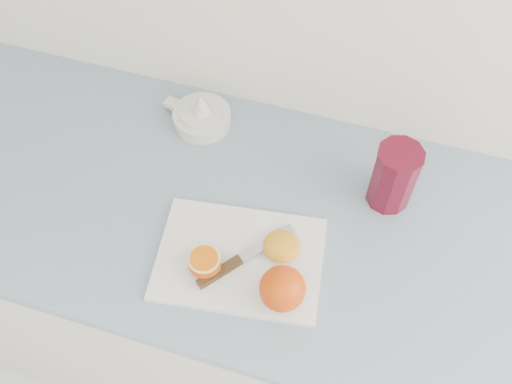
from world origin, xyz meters
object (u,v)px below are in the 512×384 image
Objects in this scene: citrus_juicer at (201,115)px; red_tumbler at (393,178)px; cutting_board at (240,259)px; counter at (262,301)px; half_orange at (205,263)px.

citrus_juicer is 1.11× the size of red_tumbler.
red_tumbler reaches higher than citrus_juicer.
citrus_juicer is (-0.20, 0.31, 0.02)m from cutting_board.
counter is at bearing -43.16° from citrus_juicer.
red_tumbler reaches higher than counter.
half_orange is (-0.06, -0.04, 0.03)m from cutting_board.
counter is 0.55m from citrus_juicer.
cutting_board is at bearing -58.06° from citrus_juicer.
citrus_juicer reaches higher than cutting_board.
cutting_board reaches higher than counter.
citrus_juicer is at bearing 136.84° from counter.
cutting_board is 0.07m from half_orange.
red_tumbler reaches higher than half_orange.
citrus_juicer is at bearing 121.94° from cutting_board.
cutting_board is (-0.02, -0.12, 0.45)m from counter.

